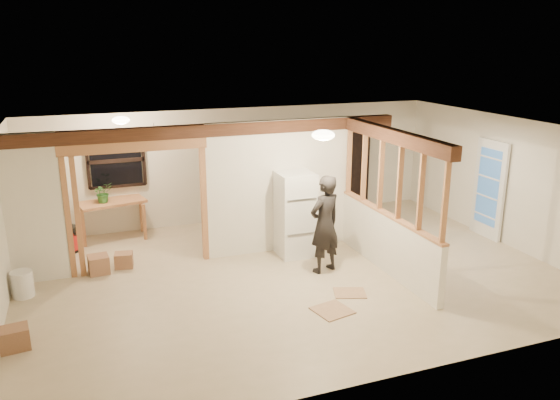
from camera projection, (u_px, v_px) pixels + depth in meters
name	position (u px, v px, depth m)	size (l,w,h in m)	color
floor	(292.00, 274.00, 9.46)	(9.00, 6.50, 0.01)	#C4AE92
ceiling	(293.00, 130.00, 8.76)	(9.00, 6.50, 0.01)	white
wall_back	(239.00, 165.00, 12.04)	(9.00, 0.01, 2.50)	silver
wall_front	(398.00, 282.00, 6.18)	(9.00, 0.01, 2.50)	silver
wall_right	(508.00, 182.00, 10.60)	(0.01, 6.50, 2.50)	silver
partition_left_stub	(34.00, 209.00, 8.85)	(0.90, 0.12, 2.50)	white
partition_center	(279.00, 186.00, 10.26)	(2.80, 0.12, 2.50)	white
doorway_frame	(139.00, 208.00, 9.44)	(2.46, 0.14, 2.20)	#B77A4D
header_beam_back	(215.00, 130.00, 9.55)	(7.00, 0.18, 0.22)	#4E2B1B
header_beam_right	(393.00, 136.00, 8.96)	(0.18, 3.30, 0.22)	#4E2B1B
pony_wall	(386.00, 243.00, 9.49)	(0.12, 3.20, 1.00)	white
stud_partition	(390.00, 178.00, 9.17)	(0.14, 3.20, 1.32)	#B77A4D
window_back	(116.00, 161.00, 11.02)	(1.12, 0.10, 1.10)	black
french_door	(489.00, 189.00, 11.01)	(0.12, 0.86, 2.00)	white
ceiling_dome_main	(323.00, 135.00, 8.42)	(0.36, 0.36, 0.16)	#FFEABF
ceiling_dome_util	(121.00, 120.00, 10.01)	(0.32, 0.32, 0.14)	#FFEABF
hanging_bulb	(155.00, 141.00, 9.63)	(0.07, 0.07, 0.07)	#FFD88C
refrigerator	(295.00, 214.00, 10.11)	(0.65, 0.63, 1.58)	white
woman	(325.00, 224.00, 9.33)	(0.63, 0.41, 1.72)	#272424
work_table	(113.00, 220.00, 11.03)	(1.27, 0.64, 0.80)	#B77A4D
potted_plant	(103.00, 193.00, 10.76)	(0.36, 0.31, 0.40)	#306E2F
shop_vac	(69.00, 239.00, 10.36)	(0.39, 0.39, 0.51)	#B41915
bookshelf	(348.00, 171.00, 12.77)	(0.95, 0.32, 1.89)	black
bucket	(22.00, 284.00, 8.55)	(0.33, 0.33, 0.42)	white
box_util_a	(124.00, 260.00, 9.69)	(0.31, 0.26, 0.26)	#936447
box_util_b	(99.00, 264.00, 9.44)	(0.34, 0.34, 0.31)	#936447
box_front	(14.00, 338.00, 7.11)	(0.37, 0.30, 0.30)	#936447
floor_panel_near	(332.00, 310.00, 8.14)	(0.51, 0.51, 0.02)	tan
floor_panel_far	(350.00, 293.00, 8.71)	(0.50, 0.40, 0.02)	tan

